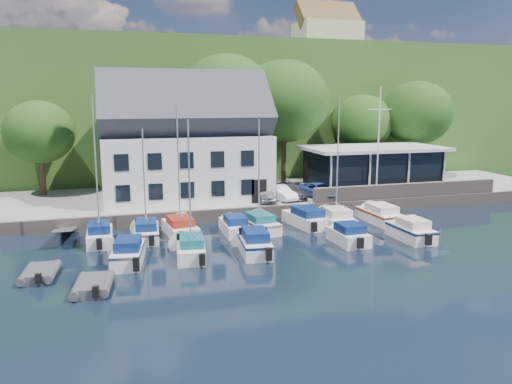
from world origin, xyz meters
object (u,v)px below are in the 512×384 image
Objects in this scene: boat_r1_3 at (235,224)px; boat_r2_2 at (254,241)px; harbor_building at (185,149)px; flagpole at (378,143)px; boat_r1_4 at (259,174)px; car_silver at (265,194)px; boat_r1_2 at (179,177)px; boat_r1_5 at (306,216)px; boat_r1_7 at (380,213)px; boat_r2_0 at (128,250)px; boat_r1_1 at (144,179)px; boat_r1_6 at (337,169)px; car_dgrey at (290,190)px; boat_r2_1 at (190,189)px; club_pavilion at (372,168)px; car_blue at (319,190)px; car_white at (280,193)px; boat_r2_4 at (411,229)px; boat_r1_0 at (96,178)px; dinghy_1 at (93,283)px; boat_r2_3 at (348,233)px; dinghy_0 at (40,272)px.

boat_r1_3 is 0.93× the size of boat_r2_2.
flagpole is (16.38, -4.21, 0.46)m from harbor_building.
car_silver is at bearing 61.28° from boat_r1_4.
boat_r1_2 is 10.24m from boat_r1_5.
boat_r1_3 is at bearing 179.42° from boat_r1_7.
boat_r2_0 is (-21.93, -9.79, -5.04)m from flagpole.
boat_r1_3 is at bearing 3.27° from boat_r1_1.
boat_r2_0 is at bearing -167.30° from boat_r1_7.
boat_r1_6 is (14.14, -0.34, 0.19)m from boat_r1_1.
boat_r1_2 is at bearing -179.48° from boat_r1_6.
boat_r2_0 is at bearing -101.50° from boat_r1_1.
boat_r2_1 is (-10.56, -11.35, 2.63)m from car_dgrey.
boat_r1_6 reaches higher than club_pavilion.
car_blue is (11.31, -3.18, -3.66)m from harbor_building.
boat_r1_6 is at bearing -10.19° from boat_r1_2.
harbor_building is 8.02m from car_silver.
flagpole is at bearing 44.04° from boat_r1_6.
car_white is 12.51m from boat_r2_4.
boat_r1_0 is 1.07× the size of boat_r1_2.
car_blue is 23.92m from dinghy_1.
car_dgrey is 12.58m from boat_r2_4.
car_silver is 0.61× the size of boat_r2_2.
car_blue is at bearing 31.69° from boat_r1_4.
club_pavilion is 21.43m from boat_r1_2.
car_silver is at bearing 164.89° from car_blue.
flagpole reaches higher than car_blue.
car_dgrey is 1.11× the size of car_blue.
boat_r2_2 reaches higher than boat_r1_3.
flagpole is (8.76, -1.00, 4.19)m from car_white.
car_white is 0.68× the size of boat_r1_3.
car_silver reaches higher than boat_r1_7.
boat_r2_0 is at bearing -144.66° from car_dgrey.
boat_r2_3 reaches higher than dinghy_0.
boat_r1_1 is at bearing 172.74° from boat_r1_4.
boat_r2_2 reaches higher than boat_r1_5.
club_pavilion is at bearing 52.76° from boat_r1_6.
boat_r2_0 is 4.89m from dinghy_0.
boat_r2_3 is (1.17, -10.71, -0.92)m from car_white.
car_blue is 0.46× the size of boat_r1_6.
boat_r2_1 reaches higher than car_silver.
harbor_building is 12.31m from car_blue.
flagpole is 1.48× the size of boat_r1_7.
harbor_building reaches higher than boat_r1_0.
boat_r1_2 reaches higher than boat_r2_3.
harbor_building is 1.09× the size of club_pavilion.
car_blue is 0.48× the size of boat_r1_1.
boat_r1_3 is 8.96m from boat_r2_0.
car_dgrey is 0.53× the size of boat_r2_1.
boat_r1_6 reaches higher than boat_r1_5.
boat_r1_4 is at bearing -158.32° from flagpole.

